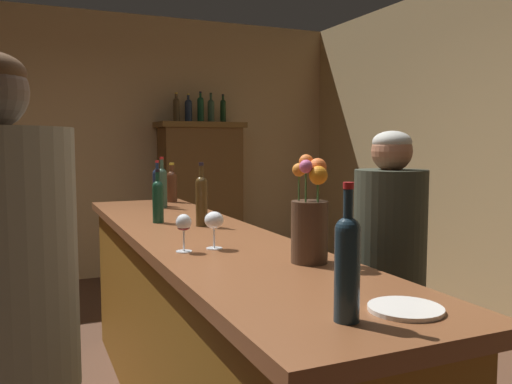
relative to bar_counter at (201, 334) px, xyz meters
The scene contains 20 objects.
wall_back 3.63m from the bar_counter, 94.33° to the left, with size 6.00×0.12×2.84m, color tan.
bar_counter is the anchor object (origin of this frame).
display_cabinet 3.35m from the bar_counter, 72.36° to the left, with size 0.94×0.48×1.69m.
wine_bottle_chardonnay 1.24m from the bar_counter, 86.20° to the left, with size 0.07×0.07×0.34m.
wine_bottle_syrah 1.36m from the bar_counter, 86.63° to the left, with size 0.07×0.07×0.31m.
wine_bottle_merlot 1.53m from the bar_counter, 92.68° to the right, with size 0.06×0.06×0.34m.
wine_bottle_rose 1.53m from the bar_counter, 80.88° to the left, with size 0.07×0.07×0.29m.
wine_bottle_pinot 0.69m from the bar_counter, 69.86° to the left, with size 0.06×0.06×0.33m.
wine_bottle_malbec 0.76m from the bar_counter, 105.53° to the left, with size 0.06×0.06×0.29m.
wine_glass_front 0.77m from the bar_counter, 115.53° to the right, with size 0.06×0.06×0.15m.
wine_glass_mid 0.74m from the bar_counter, 99.43° to the right, with size 0.08×0.08×0.15m.
flower_arrangement 1.04m from the bar_counter, 77.83° to the right, with size 0.13×0.16×0.39m.
cheese_plate 1.47m from the bar_counter, 85.02° to the right, with size 0.19×0.19×0.01m, color white.
display_bottle_left 3.52m from the bar_counter, 76.74° to the left, with size 0.07×0.07×0.31m.
display_bottle_midleft 3.54m from the bar_counter, 74.47° to the left, with size 0.08×0.08×0.31m.
display_bottle_center 3.59m from the bar_counter, 72.20° to the left, with size 0.07×0.07×0.33m.
display_bottle_midright 3.62m from the bar_counter, 70.25° to the left, with size 0.07×0.07×0.32m.
display_bottle_right 3.67m from the bar_counter, 68.03° to the left, with size 0.06×0.06×0.31m.
patron_tall 1.42m from the bar_counter, 128.14° to the right, with size 0.37×0.37×1.67m.
bartender 0.95m from the bar_counter, 39.49° to the right, with size 0.32×0.32×1.51m.
Camera 1 is at (-0.51, -2.45, 1.46)m, focal length 37.33 mm.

